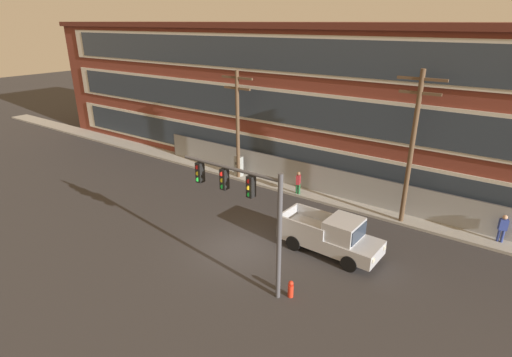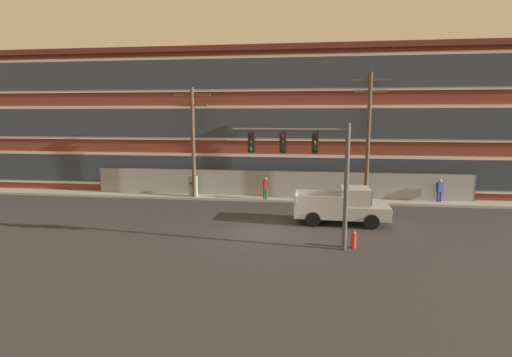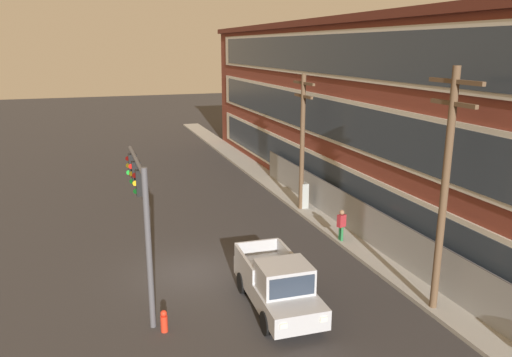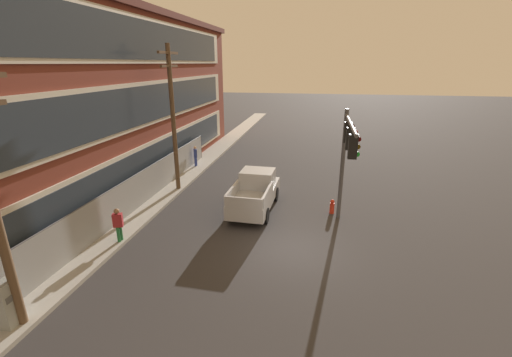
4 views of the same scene
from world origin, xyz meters
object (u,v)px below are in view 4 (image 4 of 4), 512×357
at_px(fire_hydrant, 332,207).
at_px(electrical_cabinet, 8,306).
at_px(pickup_truck_silver, 255,192).
at_px(pedestrian_near_cabinet, 195,155).
at_px(traffic_signal_mast, 347,148).
at_px(pedestrian_by_fence, 118,224).
at_px(utility_pole_midblock, 173,114).

bearing_deg(fire_hydrant, electrical_cabinet, 136.79).
relative_size(pickup_truck_silver, pedestrian_near_cabinet, 3.05).
bearing_deg(fire_hydrant, pickup_truck_silver, 91.75).
distance_m(pickup_truck_silver, pedestrian_near_cabinet, 8.93).
xyz_separation_m(traffic_signal_mast, electrical_cabinet, (-8.17, 9.94, -3.24)).
bearing_deg(pedestrian_by_fence, pickup_truck_silver, -46.54).
relative_size(pedestrian_near_cabinet, pedestrian_by_fence, 1.00).
xyz_separation_m(utility_pole_midblock, electrical_cabinet, (-11.99, 0.27, -3.97)).
bearing_deg(utility_pole_midblock, pedestrian_near_cabinet, 7.12).
height_order(pedestrian_near_cabinet, pedestrian_by_fence, same).
distance_m(pedestrian_near_cabinet, pedestrian_by_fence, 11.65).
xyz_separation_m(pedestrian_near_cabinet, pedestrian_by_fence, (-11.63, -0.70, 0.00)).
relative_size(electrical_cabinet, pedestrian_by_fence, 0.96).
bearing_deg(fire_hydrant, utility_pole_midblock, 79.38).
bearing_deg(pickup_truck_silver, fire_hydrant, -88.25).
height_order(traffic_signal_mast, pedestrian_near_cabinet, traffic_signal_mast).
bearing_deg(pickup_truck_silver, utility_pole_midblock, 70.28).
height_order(pedestrian_near_cabinet, fire_hydrant, pedestrian_near_cabinet).
bearing_deg(pedestrian_near_cabinet, traffic_signal_mast, -130.24).
bearing_deg(pedestrian_near_cabinet, utility_pole_midblock, -172.88).
bearing_deg(fire_hydrant, pedestrian_by_fence, 118.39).
height_order(utility_pole_midblock, pedestrian_near_cabinet, utility_pole_midblock).
height_order(utility_pole_midblock, fire_hydrant, utility_pole_midblock).
bearing_deg(utility_pole_midblock, fire_hydrant, -100.62).
bearing_deg(pedestrian_near_cabinet, pedestrian_by_fence, -176.54).
xyz_separation_m(pickup_truck_silver, pedestrian_near_cabinet, (6.75, 5.85, 0.02)).
distance_m(pickup_truck_silver, electrical_cabinet, 11.52).
bearing_deg(traffic_signal_mast, utility_pole_midblock, 68.43).
height_order(pedestrian_by_fence, fire_hydrant, pedestrian_by_fence).
xyz_separation_m(electrical_cabinet, fire_hydrant, (10.24, -9.62, -0.43)).
distance_m(utility_pole_midblock, fire_hydrant, 10.48).
bearing_deg(fire_hydrant, traffic_signal_mast, -171.24).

